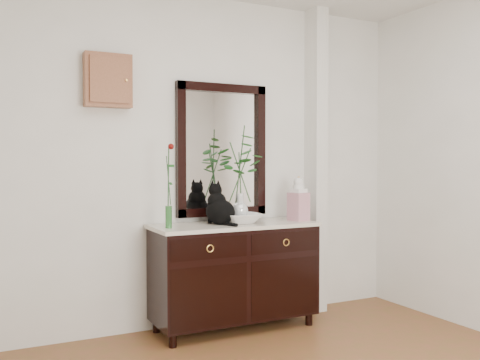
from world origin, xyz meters
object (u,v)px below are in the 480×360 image
sideboard (234,270)px  lotus_bowl (240,218)px  ginger_jar (299,198)px  cat (220,204)px

sideboard → lotus_bowl: (0.04, -0.02, 0.42)m
sideboard → ginger_jar: bearing=-5.7°
sideboard → lotus_bowl: 0.42m
sideboard → cat: (-0.13, -0.01, 0.54)m
lotus_bowl → cat: bearing=175.7°
sideboard → ginger_jar: (0.57, -0.06, 0.56)m
cat → ginger_jar: 0.70m
cat → lotus_bowl: cat is taller
ginger_jar → lotus_bowl: bearing=175.8°
sideboard → lotus_bowl: lotus_bowl is taller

